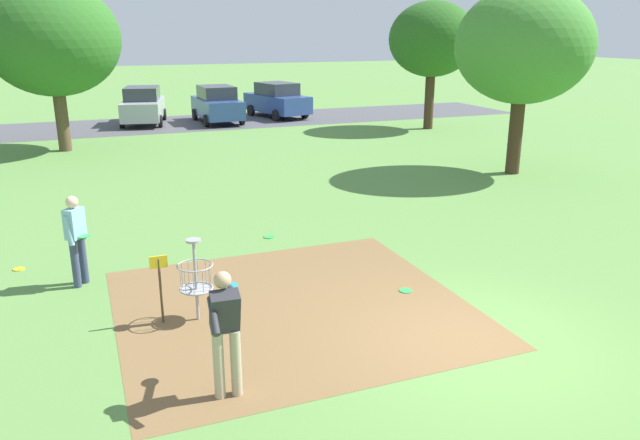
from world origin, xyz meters
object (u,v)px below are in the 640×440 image
player_throwing (225,327)px  frisbee_near_basket (406,291)px  parked_car_leftmost (143,106)px  player_foreground_watching (76,235)px  frisbee_mid_grass (269,237)px  frisbee_far_left (19,269)px  tree_mid_center (52,39)px  parked_car_center_left (217,104)px  disc_golf_basket (192,277)px  parked_car_center_right (277,100)px  tree_near_right (524,46)px  tree_near_left (432,40)px

player_throwing → frisbee_near_basket: 4.42m
parked_car_leftmost → frisbee_near_basket: bearing=-84.8°
player_foreground_watching → frisbee_mid_grass: (4.05, 1.35, -0.96)m
player_throwing → frisbee_far_left: (-2.86, 5.83, -0.98)m
tree_mid_center → parked_car_center_left: bearing=36.8°
disc_golf_basket → frisbee_far_left: (-2.84, 3.49, -0.74)m
parked_car_center_right → player_foreground_watching: bearing=-116.7°
parked_car_center_left → parked_car_center_right: size_ratio=0.94×
player_foreground_watching → disc_golf_basket: bearing=-52.8°
frisbee_mid_grass → parked_car_center_left: bearing=81.1°
player_foreground_watching → parked_car_center_right: parked_car_center_right is taller
frisbee_near_basket → parked_car_center_right: (4.91, 23.13, 0.91)m
tree_near_right → parked_car_center_right: (-3.09, 15.91, -3.15)m
tree_near_left → parked_car_center_right: (-5.51, 6.54, -3.19)m
player_throwing → frisbee_far_left: size_ratio=7.77×
frisbee_near_basket → parked_car_center_right: 23.66m
frisbee_near_basket → tree_mid_center: tree_mid_center is taller
frisbee_far_left → tree_mid_center: 13.82m
parked_car_center_right → disc_golf_basket: bearing=-110.8°
disc_golf_basket → frisbee_near_basket: bearing=-3.9°
tree_near_right → parked_car_center_right: size_ratio=1.31×
tree_near_left → parked_car_center_right: 9.12m
player_throwing → tree_near_left: size_ratio=0.29×
player_throwing → tree_mid_center: tree_mid_center is taller
frisbee_near_basket → tree_mid_center: 18.34m
frisbee_far_left → tree_near_right: (14.64, 3.48, 4.06)m
disc_golf_basket → player_foreground_watching: player_foreground_watching is taller
frisbee_near_basket → parked_car_leftmost: 23.25m
player_throwing → tree_near_right: bearing=38.3°
player_throwing → tree_near_right: tree_near_right is taller
tree_near_left → parked_car_leftmost: tree_near_left is taller
tree_near_right → frisbee_near_basket: bearing=-138.0°
frisbee_far_left → parked_car_center_right: 22.58m
frisbee_near_basket → frisbee_far_left: same height
frisbee_near_basket → frisbee_mid_grass: bearing=110.5°
parked_car_center_right → tree_mid_center: bearing=-149.8°
disc_golf_basket → parked_car_center_right: size_ratio=0.31×
disc_golf_basket → player_throwing: 2.35m
disc_golf_basket → tree_near_left: (14.21, 16.34, 3.36)m
tree_near_right → tree_mid_center: (-13.80, 9.66, 0.14)m
tree_near_left → parked_car_leftmost: (-12.54, 6.55, -3.19)m
player_foreground_watching → frisbee_near_basket: bearing=-24.3°
frisbee_mid_grass → tree_near_left: tree_near_left is taller
frisbee_near_basket → tree_near_right: 11.52m
player_foreground_watching → parked_car_leftmost: bearing=80.8°
disc_golf_basket → tree_near_left: size_ratio=0.24×
frisbee_mid_grass → tree_near_left: 17.89m
player_foreground_watching → tree_near_right: bearing=19.4°
frisbee_mid_grass → tree_mid_center: size_ratio=0.04×
tree_near_left → disc_golf_basket: bearing=-131.0°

